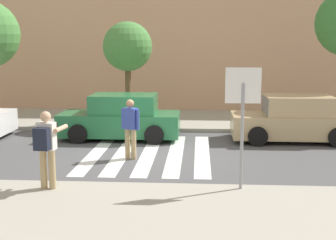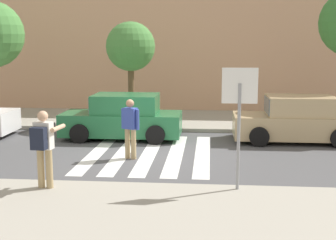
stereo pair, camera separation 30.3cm
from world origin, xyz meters
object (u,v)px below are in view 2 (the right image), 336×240
at_px(stop_sign, 239,102).
at_px(street_tree_center, 131,47).
at_px(parked_car_green, 123,118).
at_px(pedestrian_crossing, 130,125).
at_px(parked_car_tan, 297,120).
at_px(photographer_with_backpack, 43,143).

bearing_deg(stop_sign, street_tree_center, 114.33).
bearing_deg(parked_car_green, stop_sign, -57.96).
height_order(pedestrian_crossing, parked_car_green, pedestrian_crossing).
bearing_deg(stop_sign, parked_car_tan, 68.39).
distance_m(parked_car_green, street_tree_center, 3.45).
height_order(stop_sign, photographer_with_backpack, stop_sign).
bearing_deg(street_tree_center, parked_car_tan, -22.38).
distance_m(stop_sign, street_tree_center, 9.12).
xyz_separation_m(pedestrian_crossing, parked_car_tan, (5.17, 2.78, -0.25)).
xyz_separation_m(stop_sign, parked_car_tan, (2.29, 5.78, -1.35)).
bearing_deg(parked_car_tan, street_tree_center, 157.62).
height_order(pedestrian_crossing, street_tree_center, street_tree_center).
xyz_separation_m(stop_sign, street_tree_center, (-3.73, 8.26, 1.04)).
height_order(stop_sign, parked_car_tan, stop_sign).
xyz_separation_m(photographer_with_backpack, pedestrian_crossing, (1.36, 3.30, -0.19)).
relative_size(pedestrian_crossing, parked_car_green, 0.42).
distance_m(parked_car_tan, street_tree_center, 6.94).
height_order(photographer_with_backpack, pedestrian_crossing, photographer_with_backpack).
bearing_deg(stop_sign, pedestrian_crossing, 133.93).
distance_m(pedestrian_crossing, parked_car_tan, 5.88).
distance_m(stop_sign, photographer_with_backpack, 4.34).
xyz_separation_m(stop_sign, parked_car_green, (-3.61, 5.78, -1.35)).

